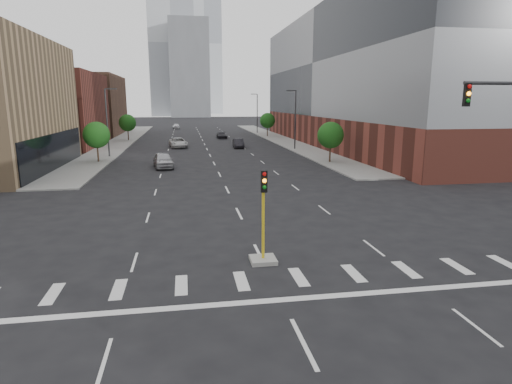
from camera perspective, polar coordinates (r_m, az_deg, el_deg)
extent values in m
plane|color=black|center=(12.72, 8.99, -23.89)|extent=(400.00, 400.00, 0.00)
cube|color=gray|center=(84.84, -17.39, 6.51)|extent=(5.00, 92.00, 0.15)
cube|color=gray|center=(86.05, 2.96, 7.11)|extent=(5.00, 92.00, 0.15)
cube|color=brown|center=(79.46, -27.52, 9.67)|extent=(20.00, 22.00, 12.00)
cube|color=brown|center=(104.53, -23.20, 10.57)|extent=(20.00, 24.00, 13.00)
cube|color=brown|center=(77.28, 15.93, 7.92)|extent=(24.00, 70.00, 5.00)
cube|color=slate|center=(77.37, 16.42, 16.06)|extent=(24.00, 70.00, 17.00)
cube|color=#B2B7BC|center=(231.42, -11.14, 18.66)|extent=(22.00, 22.00, 70.00)
cube|color=#B2B7BC|center=(272.02, -6.96, 18.83)|extent=(20.00, 20.00, 80.00)
cube|color=slate|center=(210.26, -8.87, 15.87)|extent=(18.00, 18.00, 44.00)
cube|color=#999993|center=(20.41, 0.95, -9.03)|extent=(1.20, 1.20, 0.20)
cylinder|color=gold|center=(19.86, 0.96, -4.45)|extent=(0.14, 0.14, 3.20)
cube|color=black|center=(19.20, 1.08, 1.42)|extent=(0.28, 0.18, 1.00)
sphere|color=red|center=(19.04, 1.14, 2.40)|extent=(0.18, 0.18, 0.18)
sphere|color=orange|center=(19.09, 1.14, 1.51)|extent=(0.18, 0.18, 0.18)
sphere|color=#0C7F19|center=(19.15, 1.14, 0.63)|extent=(0.18, 0.18, 0.18)
cube|color=black|center=(21.09, 26.32, 11.54)|extent=(0.28, 0.18, 1.00)
sphere|color=red|center=(21.00, 26.60, 12.48)|extent=(0.18, 0.18, 0.18)
sphere|color=orange|center=(20.99, 26.52, 11.66)|extent=(0.18, 0.18, 0.18)
sphere|color=#0C7F19|center=(20.99, 26.44, 10.85)|extent=(0.18, 0.18, 0.18)
cylinder|color=#2D2D30|center=(66.98, 5.26, 9.48)|extent=(0.20, 0.20, 9.00)
cube|color=#2D2D30|center=(66.73, 4.66, 13.34)|extent=(1.40, 0.22, 0.15)
cylinder|color=#2D2D30|center=(101.20, 0.16, 10.37)|extent=(0.20, 0.20, 9.00)
cube|color=#2D2D30|center=(101.04, -0.29, 12.92)|extent=(1.40, 0.22, 0.15)
cylinder|color=#2D2D30|center=(60.63, -19.23, 8.60)|extent=(0.20, 0.20, 9.00)
cube|color=#2D2D30|center=(60.45, -18.77, 12.90)|extent=(1.40, 0.22, 0.15)
cylinder|color=#382619|center=(56.10, -20.32, 4.73)|extent=(0.20, 0.20, 1.75)
sphere|color=#164412|center=(55.87, -20.50, 7.14)|extent=(3.20, 3.20, 3.20)
cylinder|color=#382619|center=(85.62, -16.67, 7.24)|extent=(0.20, 0.20, 1.75)
sphere|color=#164412|center=(85.47, -16.77, 8.83)|extent=(3.20, 3.20, 3.20)
cylinder|color=#382619|center=(53.09, 9.83, 4.93)|extent=(0.20, 0.20, 1.75)
sphere|color=#164412|center=(52.86, 9.92, 7.48)|extent=(3.20, 3.20, 3.20)
cylinder|color=#382619|center=(91.63, 1.53, 8.02)|extent=(0.20, 0.20, 1.75)
sphere|color=#164412|center=(91.50, 1.54, 9.50)|extent=(3.20, 3.20, 3.20)
imported|color=#A6A6AA|center=(49.74, -12.29, 4.17)|extent=(2.71, 5.29, 1.72)
imported|color=black|center=(69.80, -2.38, 6.53)|extent=(1.69, 4.55, 1.49)
imported|color=silver|center=(71.22, -10.33, 6.49)|extent=(3.33, 5.97, 1.58)
imported|color=black|center=(87.48, -4.59, 7.56)|extent=(1.90, 4.57, 1.32)
imported|color=silver|center=(119.75, -10.61, 8.63)|extent=(2.04, 4.46, 1.48)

